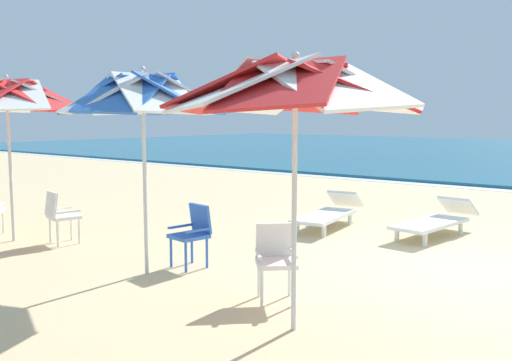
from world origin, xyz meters
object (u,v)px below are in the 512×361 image
beach_umbrella_2 (7,97)px  sun_lounger_1 (436,220)px  plastic_chair_0 (275,257)px  sun_lounger_2 (329,213)px  beach_umbrella_1 (143,97)px  plastic_chair_2 (60,214)px  beach_umbrella_0 (295,89)px  plastic_chair_1 (193,231)px

beach_umbrella_2 → sun_lounger_1: bearing=41.5°
plastic_chair_0 → sun_lounger_2: (-1.70, 3.98, -0.22)m
plastic_chair_0 → beach_umbrella_2: bearing=-176.8°
beach_umbrella_1 → plastic_chair_0: bearing=6.4°
beach_umbrella_1 → sun_lounger_2: size_ratio=1.22×
sun_lounger_2 → sun_lounger_1: bearing=15.1°
plastic_chair_2 → sun_lounger_2: (2.73, 3.91, -0.22)m
beach_umbrella_0 → sun_lounger_2: beach_umbrella_0 is taller
beach_umbrella_1 → plastic_chair_2: bearing=173.2°
plastic_chair_1 → plastic_chair_2: 2.72m
plastic_chair_0 → plastic_chair_2: same height
plastic_chair_0 → plastic_chair_2: size_ratio=1.00×
plastic_chair_1 → sun_lounger_1: plastic_chair_1 is taller
plastic_chair_1 → beach_umbrella_2: size_ratio=0.31×
plastic_chair_2 → sun_lounger_1: (4.58, 4.41, -0.22)m
beach_umbrella_0 → beach_umbrella_2: (-5.93, 0.34, 0.06)m
sun_lounger_1 → sun_lounger_2: bearing=-164.9°
sun_lounger_1 → plastic_chair_1: bearing=-114.8°
beach_umbrella_2 → plastic_chair_2: size_ratio=3.18×
plastic_chair_0 → plastic_chair_1: 1.78m
beach_umbrella_0 → plastic_chair_1: size_ratio=3.08×
beach_umbrella_1 → beach_umbrella_0: bearing=-8.8°
sun_lounger_1 → plastic_chair_2: bearing=-136.1°
sun_lounger_1 → sun_lounger_2: 1.92m
beach_umbrella_0 → beach_umbrella_2: 5.94m
plastic_chair_1 → sun_lounger_1: 4.48m
plastic_chair_1 → sun_lounger_2: plastic_chair_1 is taller
plastic_chair_0 → plastic_chair_2: (-4.43, 0.08, 0.00)m
beach_umbrella_0 → plastic_chair_0: 2.05m
plastic_chair_0 → beach_umbrella_1: size_ratio=0.32×
sun_lounger_2 → plastic_chair_2: bearing=-124.9°
plastic_chair_0 → plastic_chair_1: bearing=166.4°
plastic_chair_0 → sun_lounger_1: 4.49m
beach_umbrella_0 → sun_lounger_1: size_ratio=1.21×
beach_umbrella_0 → beach_umbrella_2: bearing=176.7°
plastic_chair_0 → sun_lounger_2: size_ratio=0.39×
beach_umbrella_1 → plastic_chair_1: 1.95m
beach_umbrella_2 → plastic_chair_0: bearing=3.2°
beach_umbrella_0 → beach_umbrella_1: size_ratio=0.98×
plastic_chair_1 → beach_umbrella_1: bearing=-109.6°
beach_umbrella_1 → beach_umbrella_2: size_ratio=0.98×
plastic_chair_2 → sun_lounger_2: 4.77m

